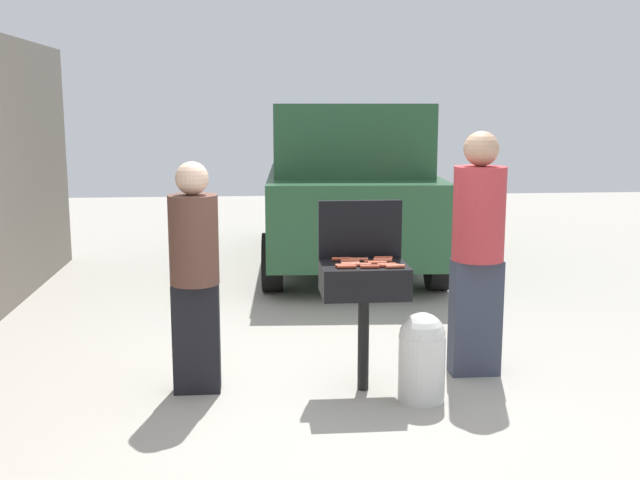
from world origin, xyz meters
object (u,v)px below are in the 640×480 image
(hot_dog_7, at_px, (362,265))
(hot_dog_8, at_px, (382,260))
(person_left, at_px, (195,269))
(hot_dog_4, at_px, (370,267))
(hot_dog_5, at_px, (347,267))
(hot_dog_15, at_px, (395,266))
(hot_dog_6, at_px, (387,265))
(hot_dog_9, at_px, (373,262))
(hot_dog_1, at_px, (350,261))
(hot_dog_14, at_px, (390,266))
(hot_dog_13, at_px, (345,265))
(parked_minivan, at_px, (346,184))
(person_right, at_px, (478,245))
(hot_dog_11, at_px, (383,258))
(hot_dog_0, at_px, (377,263))
(hot_dog_2, at_px, (359,259))
(hot_dog_12, at_px, (341,259))
(propane_tank, at_px, (422,355))
(bbq_grill, at_px, (364,284))
(hot_dog_3, at_px, (383,261))
(hot_dog_10, at_px, (350,264))

(hot_dog_7, distance_m, hot_dog_8, 0.23)
(person_left, bearing_deg, hot_dog_4, -26.46)
(hot_dog_5, height_order, hot_dog_8, same)
(hot_dog_8, xyz_separation_m, hot_dog_15, (0.05, -0.24, 0.00))
(hot_dog_6, bearing_deg, hot_dog_9, 127.25)
(hot_dog_1, xyz_separation_m, hot_dog_4, (0.11, -0.20, 0.00))
(hot_dog_14, height_order, person_left, person_left)
(hot_dog_13, height_order, parked_minivan, parked_minivan)
(hot_dog_7, height_order, person_right, person_right)
(hot_dog_7, xyz_separation_m, hot_dog_15, (0.22, -0.08, 0.00))
(hot_dog_1, relative_size, hot_dog_7, 1.00)
(hot_dog_7, bearing_deg, hot_dog_11, 48.92)
(hot_dog_0, height_order, hot_dog_11, same)
(person_right, bearing_deg, person_left, -8.59)
(hot_dog_2, height_order, hot_dog_9, same)
(hot_dog_6, bearing_deg, hot_dog_15, -52.79)
(hot_dog_2, height_order, hot_dog_13, same)
(hot_dog_6, bearing_deg, hot_dog_12, 142.06)
(hot_dog_0, xyz_separation_m, hot_dog_14, (0.07, -0.09, 0.00))
(hot_dog_14, bearing_deg, hot_dog_5, -177.93)
(hot_dog_2, relative_size, propane_tank, 0.21)
(hot_dog_0, relative_size, hot_dog_9, 1.00)
(parked_minivan, bearing_deg, hot_dog_6, 89.57)
(hot_dog_5, xyz_separation_m, hot_dog_14, (0.30, 0.01, 0.00))
(hot_dog_4, bearing_deg, bbq_grill, 97.43)
(hot_dog_2, bearing_deg, hot_dog_15, -50.98)
(bbq_grill, relative_size, hot_dog_8, 7.02)
(hot_dog_5, height_order, propane_tank, hot_dog_5)
(bbq_grill, distance_m, hot_dog_7, 0.18)
(hot_dog_9, height_order, hot_dog_14, same)
(hot_dog_6, height_order, hot_dog_11, same)
(hot_dog_3, xyz_separation_m, propane_tank, (0.23, -0.28, -0.60))
(person_left, bearing_deg, hot_dog_5, -27.66)
(hot_dog_11, xyz_separation_m, hot_dog_14, (-0.00, -0.26, 0.00))
(hot_dog_5, distance_m, hot_dog_8, 0.36)
(hot_dog_7, xyz_separation_m, hot_dog_11, (0.19, 0.22, 0.00))
(hot_dog_0, bearing_deg, hot_dog_8, 64.37)
(person_right, bearing_deg, hot_dog_10, 3.13)
(hot_dog_1, bearing_deg, hot_dog_8, 6.76)
(person_left, bearing_deg, hot_dog_0, -20.99)
(person_left, bearing_deg, hot_dog_13, -25.34)
(propane_tank, bearing_deg, hot_dog_0, 145.06)
(parked_minivan, bearing_deg, hot_dog_11, 89.62)
(hot_dog_12, bearing_deg, propane_tank, -35.04)
(bbq_grill, distance_m, hot_dog_8, 0.23)
(hot_dog_2, xyz_separation_m, person_left, (-1.15, -0.03, -0.04))
(hot_dog_13, bearing_deg, hot_dog_2, 58.11)
(hot_dog_12, relative_size, hot_dog_15, 1.00)
(hot_dog_15, bearing_deg, hot_dog_9, 127.23)
(bbq_grill, distance_m, hot_dog_2, 0.19)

